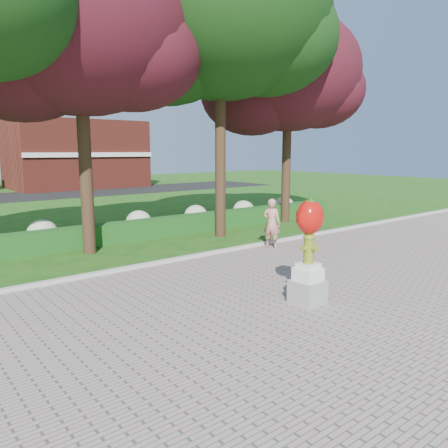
{
  "coord_description": "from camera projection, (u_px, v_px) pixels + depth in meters",
  "views": [
    {
      "loc": [
        -7.73,
        -8.72,
        3.59
      ],
      "look_at": [
        0.08,
        1.0,
        1.48
      ],
      "focal_mm": 35.0,
      "sensor_mm": 36.0,
      "label": 1
    }
  ],
  "objects": [
    {
      "name": "curb",
      "position": [
        184.0,
        258.0,
        14.36
      ],
      "size": [
        40.0,
        0.18,
        0.15
      ],
      "primitive_type": "cube",
      "color": "#ADADA5",
      "rests_on": "ground"
    },
    {
      "name": "tree_far_right",
      "position": [
        286.0,
        80.0,
        21.15
      ],
      "size": [
        7.88,
        6.72,
        10.21
      ],
      "color": "black",
      "rests_on": "ground"
    },
    {
      "name": "building_right",
      "position": [
        76.0,
        154.0,
        42.61
      ],
      "size": [
        12.0,
        8.0,
        6.4
      ],
      "primitive_type": "cube",
      "color": "maroon",
      "rests_on": "ground"
    },
    {
      "name": "hydrangea_row",
      "position": [
        130.0,
        223.0,
        18.48
      ],
      "size": [
        20.1,
        1.1,
        0.99
      ],
      "color": "#A7AC83",
      "rests_on": "ground"
    },
    {
      "name": "ground",
      "position": [
        244.0,
        282.0,
        12.07
      ],
      "size": [
        100.0,
        100.0,
        0.0
      ],
      "primitive_type": "plane",
      "color": "#1A4A12",
      "rests_on": "ground"
    },
    {
      "name": "woman",
      "position": [
        272.0,
        223.0,
        15.97
      ],
      "size": [
        0.67,
        0.79,
        1.83
      ],
      "primitive_type": "imported",
      "rotation": [
        0.0,
        0.0,
        1.98
      ],
      "color": "tan",
      "rests_on": "walkway"
    },
    {
      "name": "tree_mid_left",
      "position": [
        75.0,
        35.0,
        14.23
      ],
      "size": [
        8.25,
        7.04,
        10.69
      ],
      "color": "black",
      "rests_on": "ground"
    },
    {
      "name": "street",
      "position": [
        4.0,
        197.0,
        33.59
      ],
      "size": [
        50.0,
        8.0,
        0.02
      ],
      "primitive_type": "cube",
      "color": "black",
      "rests_on": "ground"
    },
    {
      "name": "hydrant_sculpture",
      "position": [
        309.0,
        248.0,
        10.06
      ],
      "size": [
        0.73,
        0.69,
        2.51
      ],
      "rotation": [
        0.0,
        0.0,
        0.01
      ],
      "color": "gray",
      "rests_on": "walkway"
    },
    {
      "name": "tree_mid_right",
      "position": [
        216.0,
        20.0,
        17.02
      ],
      "size": [
        9.75,
        8.32,
        12.64
      ],
      "color": "black",
      "rests_on": "ground"
    },
    {
      "name": "walkway",
      "position": [
        373.0,
        326.0,
        8.99
      ],
      "size": [
        40.0,
        14.0,
        0.04
      ],
      "primitive_type": "cube",
      "color": "gray",
      "rests_on": "ground"
    },
    {
      "name": "lawn_hedge",
      "position": [
        128.0,
        231.0,
        17.38
      ],
      "size": [
        24.0,
        0.7,
        0.8
      ],
      "primitive_type": "cube",
      "color": "#134415",
      "rests_on": "ground"
    }
  ]
}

